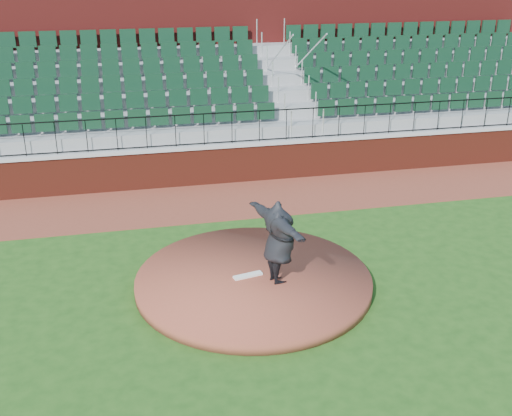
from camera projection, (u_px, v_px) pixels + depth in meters
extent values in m
plane|color=#204A15|center=(271.00, 286.00, 13.89)|extent=(90.00, 90.00, 0.00)
cube|color=brown|center=(228.00, 200.00, 18.76)|extent=(34.00, 3.20, 0.01)
cube|color=maroon|center=(219.00, 165.00, 19.97)|extent=(34.00, 0.35, 1.20)
cube|color=#B7B7B7|center=(218.00, 145.00, 19.73)|extent=(34.00, 0.45, 0.10)
cube|color=maroon|center=(194.00, 69.00, 24.13)|extent=(34.00, 0.50, 5.50)
cylinder|color=brown|center=(254.00, 281.00, 13.86)|extent=(5.28, 5.28, 0.25)
cube|color=white|center=(248.00, 275.00, 13.79)|extent=(0.69, 0.30, 0.04)
imported|color=black|center=(279.00, 242.00, 13.23)|extent=(1.17, 2.43, 1.91)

